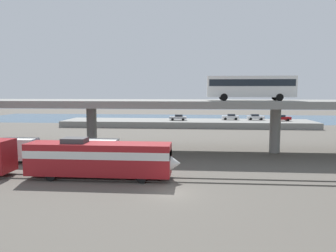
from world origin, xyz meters
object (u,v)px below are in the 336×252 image
parked_car_3 (281,118)px  transit_bus_on_overpass (251,86)px  parked_car_0 (178,117)px  train_locomotive (106,158)px  service_truck_east (92,151)px  service_truck_west (25,150)px  parked_car_1 (255,117)px  parked_car_2 (230,117)px

parked_car_3 → transit_bus_on_overpass: bearing=-110.7°
transit_bus_on_overpass → parked_car_0: transit_bus_on_overpass is taller
train_locomotive → transit_bus_on_overpass: bearing=41.2°
train_locomotive → parked_car_0: (4.58, 50.41, 0.08)m
train_locomotive → service_truck_east: (-3.62, 6.47, -0.56)m
transit_bus_on_overpass → service_truck_west: bearing=-164.3°
transit_bus_on_overpass → parked_car_1: transit_bus_on_overpass is taller
service_truck_west → parked_car_0: size_ratio=1.58×
service_truck_west → parked_car_1: size_ratio=1.58×
service_truck_west → parked_car_2: 55.81m
train_locomotive → transit_bus_on_overpass: (16.60, 14.54, 7.45)m
parked_car_0 → parked_car_3: 25.94m
train_locomotive → service_truck_west: (-12.19, 6.47, -0.56)m
train_locomotive → parked_car_1: (24.45, 53.38, 0.08)m
train_locomotive → parked_car_0: 50.62m
service_truck_east → parked_car_2: size_ratio=1.57×
train_locomotive → parked_car_3: size_ratio=3.56×
parked_car_3 → parked_car_2: bearing=170.9°
train_locomotive → parked_car_2: 56.34m
parked_car_2 → parked_car_0: bearing=12.3°
parked_car_1 → service_truck_east: bearing=-120.9°
service_truck_east → service_truck_west: bearing=0.0°
transit_bus_on_overpass → parked_car_3: 40.05m
parked_car_3 → parked_car_0: bearing=-177.9°
train_locomotive → transit_bus_on_overpass: 23.29m
service_truck_west → service_truck_east: same height
service_truck_west → parked_car_3: 61.95m
service_truck_west → parked_car_3: bearing=46.4°
train_locomotive → service_truck_west: train_locomotive is taller
transit_bus_on_overpass → parked_car_3: (13.90, 36.83, -7.36)m
parked_car_0 → parked_car_3: bearing=-177.9°
transit_bus_on_overpass → parked_car_3: size_ratio=2.74×
service_truck_east → parked_car_0: size_ratio=1.58×
service_truck_east → parked_car_2: bearing=-114.8°
train_locomotive → parked_car_2: (18.08, 53.36, 0.08)m
service_truck_west → parked_car_1: service_truck_west is taller
transit_bus_on_overpass → parked_car_1: 40.31m
service_truck_east → parked_car_1: bearing=-120.9°
parked_car_0 → parked_car_2: size_ratio=1.00×
train_locomotive → transit_bus_on_overpass: size_ratio=1.30×
parked_car_1 → parked_car_2: 6.37m
train_locomotive → service_truck_west: size_ratio=2.29×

